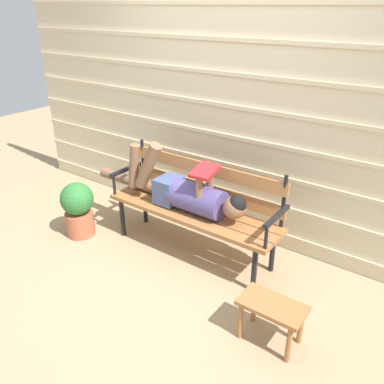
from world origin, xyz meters
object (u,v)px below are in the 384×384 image
object	(u,v)px
reclining_person	(183,191)
park_bench	(196,202)
footstool	(272,311)
potted_plant	(78,208)

from	to	relation	value
reclining_person	park_bench	bearing A→B (deg)	35.12
footstool	potted_plant	size ratio (longest dim) A/B	0.79
park_bench	potted_plant	size ratio (longest dim) A/B	2.98
park_bench	footstool	xyz separation A→B (m)	(1.05, -0.62, -0.23)
park_bench	reclining_person	xyz separation A→B (m)	(-0.09, -0.07, 0.11)
potted_plant	reclining_person	bearing A→B (deg)	22.10
potted_plant	park_bench	bearing A→B (deg)	23.37
reclining_person	footstool	xyz separation A→B (m)	(1.15, -0.56, -0.34)
park_bench	potted_plant	world-z (taller)	park_bench
reclining_person	footstool	size ratio (longest dim) A/B	3.93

